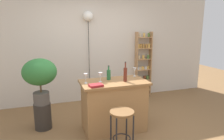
% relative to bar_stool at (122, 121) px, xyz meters
% --- Properties ---
extents(ground, '(12.00, 12.00, 0.00)m').
position_rel_bar_stool_xyz_m(ground, '(0.11, 0.37, -0.47)').
color(ground, brown).
extents(back_wall, '(6.40, 0.10, 2.80)m').
position_rel_bar_stool_xyz_m(back_wall, '(0.11, 2.32, 0.93)').
color(back_wall, beige).
rests_on(back_wall, ground).
extents(kitchen_counter, '(1.14, 0.65, 0.88)m').
position_rel_bar_stool_xyz_m(kitchen_counter, '(0.11, 0.67, -0.02)').
color(kitchen_counter, '#9E7042').
rests_on(kitchen_counter, ground).
extents(bar_stool, '(0.35, 0.35, 0.62)m').
position_rel_bar_stool_xyz_m(bar_stool, '(0.00, 0.00, 0.00)').
color(bar_stool, black).
rests_on(bar_stool, ground).
extents(spice_shelf, '(0.42, 0.16, 1.67)m').
position_rel_bar_stool_xyz_m(spice_shelf, '(1.42, 2.18, 0.34)').
color(spice_shelf, tan).
rests_on(spice_shelf, ground).
extents(plant_stool, '(0.30, 0.30, 0.47)m').
position_rel_bar_stool_xyz_m(plant_stool, '(-1.10, 1.08, -0.23)').
color(plant_stool, '#2D2823').
rests_on(plant_stool, ground).
extents(potted_plant, '(0.58, 0.52, 0.81)m').
position_rel_bar_stool_xyz_m(potted_plant, '(-1.10, 1.08, 0.53)').
color(potted_plant, '#514C47').
rests_on(potted_plant, plant_stool).
extents(bottle_sauce_amber, '(0.06, 0.06, 0.34)m').
position_rel_bar_stool_xyz_m(bottle_sauce_amber, '(0.29, 0.60, 0.54)').
color(bottle_sauce_amber, '#5B2319').
rests_on(bottle_sauce_amber, kitchen_counter).
extents(bottle_soda_blue, '(0.07, 0.07, 0.25)m').
position_rel_bar_stool_xyz_m(bottle_soda_blue, '(0.05, 0.80, 0.51)').
color(bottle_soda_blue, '#236638').
rests_on(bottle_soda_blue, kitchen_counter).
extents(wine_glass_left, '(0.07, 0.07, 0.16)m').
position_rel_bar_stool_xyz_m(wine_glass_left, '(-0.12, 0.71, 0.53)').
color(wine_glass_left, silver).
rests_on(wine_glass_left, kitchen_counter).
extents(wine_glass_center, '(0.07, 0.07, 0.16)m').
position_rel_bar_stool_xyz_m(wine_glass_center, '(-0.37, 0.70, 0.53)').
color(wine_glass_center, silver).
rests_on(wine_glass_center, kitchen_counter).
extents(wine_glass_right, '(0.07, 0.07, 0.16)m').
position_rel_bar_stool_xyz_m(wine_glass_right, '(0.59, 0.89, 0.53)').
color(wine_glass_right, silver).
rests_on(wine_glass_right, kitchen_counter).
extents(cookbook, '(0.23, 0.18, 0.03)m').
position_rel_bar_stool_xyz_m(cookbook, '(-0.26, 0.46, 0.43)').
color(cookbook, maroon).
rests_on(cookbook, kitchen_counter).
extents(pendant_globe_light, '(0.23, 0.23, 2.15)m').
position_rel_bar_stool_xyz_m(pendant_globe_light, '(0.01, 2.21, 1.54)').
color(pendant_globe_light, black).
rests_on(pendant_globe_light, ground).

